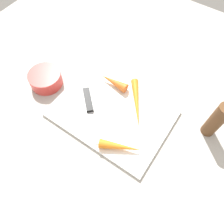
{
  "coord_description": "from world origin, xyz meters",
  "views": [
    {
      "loc": [
        -0.19,
        0.28,
        0.6
      ],
      "look_at": [
        0.0,
        0.0,
        0.01
      ],
      "focal_mm": 34.6,
      "sensor_mm": 36.0,
      "label": 1
    }
  ],
  "objects_px": {
    "carrot_shortest": "(114,82)",
    "cutting_board": "(112,113)",
    "carrot_medium": "(121,147)",
    "pepper_grinder": "(216,120)",
    "knife": "(89,103)",
    "carrot_longest": "(137,102)",
    "small_bowl": "(46,79)"
  },
  "relations": [
    {
      "from": "carrot_shortest",
      "to": "cutting_board",
      "type": "bearing_deg",
      "value": 121.64
    },
    {
      "from": "carrot_medium",
      "to": "knife",
      "type": "bearing_deg",
      "value": 133.04
    },
    {
      "from": "knife",
      "to": "carrot_longest",
      "type": "distance_m",
      "value": 0.15
    },
    {
      "from": "carrot_longest",
      "to": "carrot_medium",
      "type": "bearing_deg",
      "value": -20.97
    },
    {
      "from": "knife",
      "to": "carrot_medium",
      "type": "bearing_deg",
      "value": 20.84
    },
    {
      "from": "small_bowl",
      "to": "knife",
      "type": "bearing_deg",
      "value": -177.5
    },
    {
      "from": "carrot_shortest",
      "to": "pepper_grinder",
      "type": "xyz_separation_m",
      "value": [
        -0.33,
        -0.02,
        0.04
      ]
    },
    {
      "from": "knife",
      "to": "carrot_longest",
      "type": "height_order",
      "value": "carrot_longest"
    },
    {
      "from": "knife",
      "to": "pepper_grinder",
      "type": "relative_size",
      "value": 1.17
    },
    {
      "from": "carrot_shortest",
      "to": "pepper_grinder",
      "type": "bearing_deg",
      "value": -175.85
    },
    {
      "from": "carrot_medium",
      "to": "pepper_grinder",
      "type": "height_order",
      "value": "pepper_grinder"
    },
    {
      "from": "carrot_longest",
      "to": "pepper_grinder",
      "type": "bearing_deg",
      "value": 66.43
    },
    {
      "from": "knife",
      "to": "pepper_grinder",
      "type": "xyz_separation_m",
      "value": [
        -0.35,
        -0.13,
        0.05
      ]
    },
    {
      "from": "carrot_longest",
      "to": "pepper_grinder",
      "type": "distance_m",
      "value": 0.24
    },
    {
      "from": "knife",
      "to": "small_bowl",
      "type": "distance_m",
      "value": 0.18
    },
    {
      "from": "pepper_grinder",
      "to": "knife",
      "type": "bearing_deg",
      "value": 20.87
    },
    {
      "from": "knife",
      "to": "small_bowl",
      "type": "relative_size",
      "value": 1.46
    },
    {
      "from": "carrot_medium",
      "to": "small_bowl",
      "type": "xyz_separation_m",
      "value": [
        0.35,
        -0.06,
        -0.0
      ]
    },
    {
      "from": "pepper_grinder",
      "to": "cutting_board",
      "type": "bearing_deg",
      "value": 22.92
    },
    {
      "from": "cutting_board",
      "to": "pepper_grinder",
      "type": "distance_m",
      "value": 0.3
    },
    {
      "from": "carrot_shortest",
      "to": "carrot_medium",
      "type": "height_order",
      "value": "carrot_shortest"
    },
    {
      "from": "carrot_shortest",
      "to": "carrot_medium",
      "type": "distance_m",
      "value": 0.23
    },
    {
      "from": "knife",
      "to": "pepper_grinder",
      "type": "height_order",
      "value": "pepper_grinder"
    },
    {
      "from": "carrot_shortest",
      "to": "carrot_medium",
      "type": "bearing_deg",
      "value": 129.1
    },
    {
      "from": "carrot_shortest",
      "to": "carrot_medium",
      "type": "relative_size",
      "value": 0.81
    },
    {
      "from": "carrot_shortest",
      "to": "carrot_longest",
      "type": "distance_m",
      "value": 0.11
    },
    {
      "from": "carrot_medium",
      "to": "small_bowl",
      "type": "relative_size",
      "value": 1.13
    },
    {
      "from": "carrot_shortest",
      "to": "carrot_longest",
      "type": "bearing_deg",
      "value": 167.2
    },
    {
      "from": "carrot_medium",
      "to": "cutting_board",
      "type": "bearing_deg",
      "value": 110.97
    },
    {
      "from": "carrot_medium",
      "to": "carrot_longest",
      "type": "height_order",
      "value": "carrot_medium"
    },
    {
      "from": "carrot_longest",
      "to": "pepper_grinder",
      "type": "relative_size",
      "value": 1.26
    },
    {
      "from": "carrot_medium",
      "to": "pepper_grinder",
      "type": "relative_size",
      "value": 0.9
    }
  ]
}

